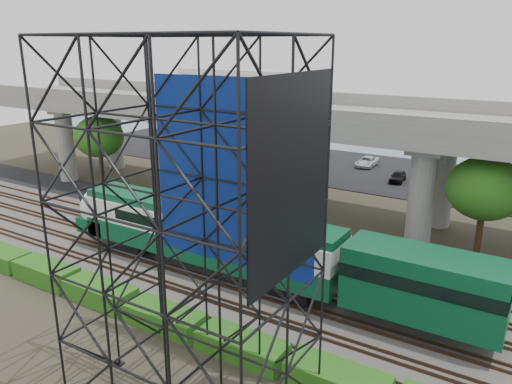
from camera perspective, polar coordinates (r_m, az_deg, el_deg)
The scene contains 13 objects.
ground at distance 31.82m, azimuth -6.46°, elevation -10.98°, with size 140.00×140.00×0.00m, color #474233.
ballast_bed at distance 33.18m, azimuth -4.31°, elevation -9.50°, with size 90.00×12.00×0.20m, color slate.
service_road at distance 39.77m, azimuth 2.93°, elevation -4.97°, with size 90.00×5.00×0.08m, color black.
parking_lot at distance 60.47m, azimuth 13.81°, elevation 2.20°, with size 90.00×18.00×0.08m, color black.
harbor_water at distance 81.24m, azimuth 18.78°, elevation 5.43°, with size 140.00×40.00×0.03m, color slate.
rail_tracks at distance 33.10m, azimuth -4.32°, elevation -9.22°, with size 90.00×9.52×0.16m.
commuter_train at distance 31.49m, azimuth -2.88°, elevation -5.41°, with size 29.30×3.06×4.30m.
overpass at distance 42.60m, azimuth 6.05°, elevation 7.85°, with size 80.00×12.00×12.40m.
scaffold_tower at distance 19.65m, azimuth -7.86°, elevation -5.17°, with size 9.36×6.36×15.00m.
hedge_strip at distance 28.14m, azimuth -10.40°, elevation -13.84°, with size 34.60×1.80×1.20m.
trees at distance 45.12m, azimuth 1.34°, elevation 5.02°, with size 40.94×16.94×7.69m.
suv at distance 50.46m, azimuth -14.81°, elevation 0.14°, with size 2.38×5.15×1.43m, color black.
parked_cars at distance 59.41m, azimuth 15.65°, elevation 2.44°, with size 38.38×9.62×1.29m.
Camera 1 is at (17.74, -21.90, 14.77)m, focal length 35.00 mm.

